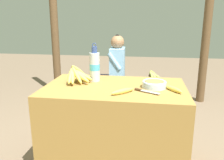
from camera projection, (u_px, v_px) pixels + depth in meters
name	position (u px, v px, depth m)	size (l,w,h in m)	color
market_counter	(115.00, 126.00, 2.07)	(1.17, 0.73, 0.73)	olive
banana_bunch_ripe	(77.00, 74.00, 2.08)	(0.23, 0.32, 0.16)	#4C381E
serving_bowl	(154.00, 84.00, 1.93)	(0.20, 0.20, 0.06)	silver
water_bottle	(95.00, 66.00, 2.11)	(0.09, 0.09, 0.34)	silver
loose_banana_front	(123.00, 91.00, 1.79)	(0.18, 0.18, 0.04)	#E0C64C
loose_banana_side	(174.00, 89.00, 1.84)	(0.14, 0.17, 0.04)	#E0C64C
knife	(143.00, 91.00, 1.83)	(0.20, 0.12, 0.02)	#BCBCC1
wooden_bench	(124.00, 84.00, 3.47)	(1.35, 0.32, 0.41)	#4C3823
seated_vendor	(114.00, 66.00, 3.39)	(0.41, 0.40, 1.06)	#564C60
banana_bunch_green	(153.00, 75.00, 3.37)	(0.19, 0.28, 0.16)	#4C381E
support_post_near	(54.00, 25.00, 3.78)	(0.12, 0.12, 2.32)	brown
support_post_far	(207.00, 26.00, 3.45)	(0.12, 0.12, 2.32)	brown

